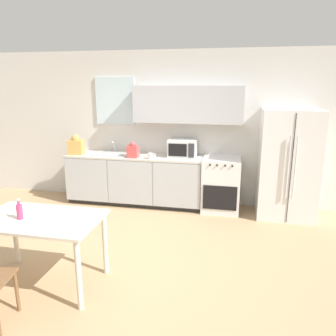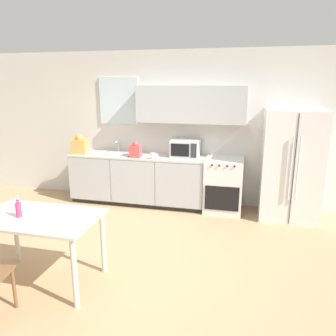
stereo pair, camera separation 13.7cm
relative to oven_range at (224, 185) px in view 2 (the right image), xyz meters
name	(u,v)px [view 2 (the right image)]	position (x,y,z in m)	size (l,w,h in m)	color
ground_plane	(127,256)	(-1.06, -1.88, -0.46)	(12.00, 12.00, 0.00)	tan
wall_back	(171,124)	(-1.00, 0.31, 0.96)	(12.00, 0.38, 2.70)	silver
kitchen_counter	(138,179)	(-1.54, 0.01, -0.01)	(2.46, 0.61, 0.90)	#333333
oven_range	(224,185)	(0.00, 0.00, 0.00)	(0.63, 0.64, 0.92)	white
refrigerator	(291,165)	(1.05, -0.04, 0.42)	(0.90, 0.75, 1.75)	white
kitchen_sink	(115,153)	(-1.97, 0.02, 0.45)	(0.66, 0.42, 0.22)	#B7BABC
microwave	(185,148)	(-0.69, 0.10, 0.59)	(0.49, 0.37, 0.30)	silver
coffee_mug	(154,156)	(-1.18, -0.19, 0.49)	(0.13, 0.09, 0.10)	white
grocery_bag_0	(136,150)	(-1.52, -0.14, 0.56)	(0.18, 0.16, 0.28)	#D14C4C
grocery_bag_1	(80,145)	(-2.60, -0.09, 0.59)	(0.28, 0.25, 0.36)	#DB994C
dining_table	(39,226)	(-1.77, -2.59, 0.20)	(1.27, 0.77, 0.77)	beige
drink_bottle	(19,209)	(-1.95, -2.65, 0.40)	(0.06, 0.06, 0.22)	#DB386B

